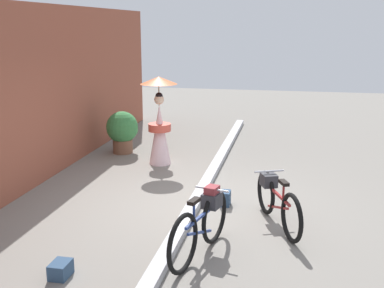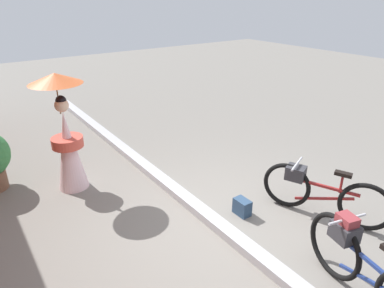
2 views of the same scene
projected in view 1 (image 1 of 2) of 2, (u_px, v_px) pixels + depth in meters
ground_plane at (196, 205)px, 8.13m from camera, size 30.00×30.00×0.00m
building_wall at (9, 100)px, 8.39m from camera, size 14.00×0.40×3.36m
sidewalk_curb at (196, 201)px, 8.12m from camera, size 14.00×0.20×0.12m
bicycle_near_officer at (202, 223)px, 6.29m from camera, size 1.68×0.58×0.85m
bicycle_far_side at (277, 200)px, 7.24m from camera, size 1.67×0.76×0.78m
person_with_parasol at (159, 121)px, 10.34m from camera, size 0.80×0.80×1.90m
potted_plant_by_door at (123, 130)px, 11.34m from camera, size 0.77×0.75×1.00m
backpack_on_pavement at (226, 198)px, 8.09m from camera, size 0.25×0.16×0.24m
backpack_spare at (61, 269)px, 5.79m from camera, size 0.29×0.22×0.19m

